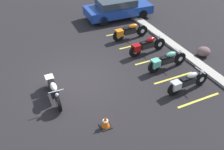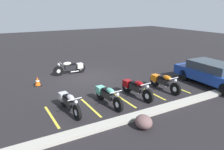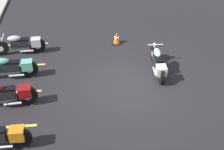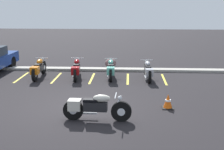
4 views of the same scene
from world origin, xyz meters
name	(u,v)px [view 4 (image 4 of 4)]	position (x,y,z in m)	size (l,w,h in m)	color
ground	(78,107)	(0.00, 0.00, 0.00)	(60.00, 60.00, 0.00)	black
motorcycle_cream_featured	(94,107)	(0.69, -1.15, 0.44)	(2.12, 0.60, 0.83)	black
parked_bike_0	(38,69)	(-2.52, 4.06, 0.46)	(0.61, 2.19, 0.86)	black
parked_bike_1	(77,69)	(-0.71, 4.08, 0.46)	(0.62, 2.21, 0.87)	black
parked_bike_2	(111,69)	(0.90, 4.18, 0.45)	(0.61, 2.16, 0.85)	black
parked_bike_3	(148,71)	(2.65, 4.02, 0.44)	(0.59, 2.10, 0.82)	black
concrete_curb	(96,69)	(0.00, 5.86, 0.06)	(18.00, 0.50, 0.12)	#A8A399
landscape_rock_1	(111,63)	(0.75, 6.63, 0.25)	(0.71, 0.60, 0.49)	brown
traffic_cone	(168,102)	(3.11, 0.09, 0.24)	(0.40, 0.40, 0.51)	black
stall_line_0	(21,77)	(-3.40, 4.12, 0.00)	(0.10, 2.10, 0.00)	gold
stall_line_1	(56,78)	(-1.70, 4.12, 0.00)	(0.10, 2.10, 0.00)	gold
stall_line_2	(92,78)	(0.01, 4.12, 0.00)	(0.10, 2.10, 0.00)	gold
stall_line_3	(128,79)	(1.71, 4.12, 0.00)	(0.10, 2.10, 0.00)	gold
stall_line_4	(164,79)	(3.42, 4.12, 0.00)	(0.10, 2.10, 0.00)	gold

